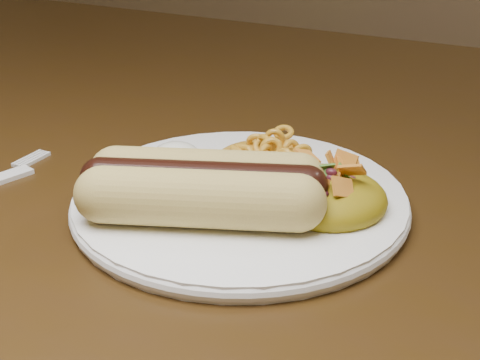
% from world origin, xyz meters
% --- Properties ---
extents(table, '(1.60, 0.90, 0.75)m').
position_xyz_m(table, '(0.00, 0.00, 0.66)').
color(table, black).
rests_on(table, floor).
extents(plate, '(0.27, 0.27, 0.01)m').
position_xyz_m(plate, '(0.06, -0.13, 0.76)').
color(plate, white).
rests_on(plate, table).
extents(hotdog, '(0.14, 0.12, 0.04)m').
position_xyz_m(hotdog, '(0.05, -0.17, 0.78)').
color(hotdog, '#D8C163').
rests_on(hotdog, plate).
extents(mac_and_cheese, '(0.10, 0.10, 0.03)m').
position_xyz_m(mac_and_cheese, '(0.05, -0.08, 0.78)').
color(mac_and_cheese, gold).
rests_on(mac_and_cheese, plate).
extents(sour_cream, '(0.04, 0.04, 0.02)m').
position_xyz_m(sour_cream, '(-0.01, -0.11, 0.78)').
color(sour_cream, white).
rests_on(sour_cream, plate).
extents(taco_salad, '(0.09, 0.09, 0.04)m').
position_xyz_m(taco_salad, '(0.12, -0.12, 0.78)').
color(taco_salad, '#C67C0C').
rests_on(taco_salad, plate).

